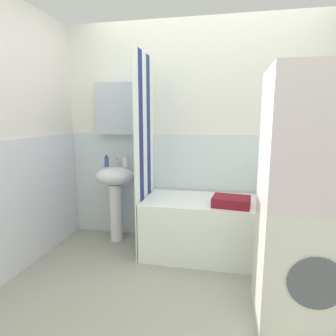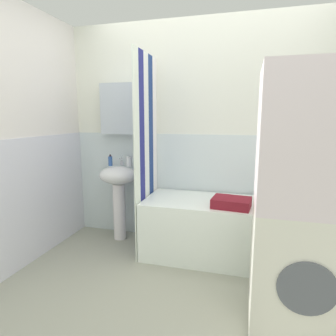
{
  "view_description": "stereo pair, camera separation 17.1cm",
  "coord_description": "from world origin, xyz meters",
  "px_view_note": "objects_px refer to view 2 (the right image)",
  "views": [
    {
      "loc": [
        0.26,
        -1.91,
        1.39
      ],
      "look_at": [
        -0.28,
        0.7,
        0.92
      ],
      "focal_mm": 30.92,
      "sensor_mm": 36.0,
      "label": 1
    },
    {
      "loc": [
        0.43,
        -1.87,
        1.39
      ],
      "look_at": [
        -0.28,
        0.7,
        0.92
      ],
      "focal_mm": 30.92,
      "sensor_mm": 36.0,
      "label": 2
    }
  ],
  "objects_px": {
    "sink": "(119,186)",
    "conditioner_bottle": "(294,188)",
    "washer_dryer_stack": "(303,206)",
    "shampoo_bottle": "(281,187)",
    "soap_dispenser": "(110,161)",
    "toothbrush_cup": "(129,161)",
    "towel_folded": "(231,203)",
    "body_wash_bottle": "(268,190)",
    "bathtub": "(222,230)"
  },
  "relations": [
    {
      "from": "toothbrush_cup",
      "to": "bathtub",
      "type": "xyz_separation_m",
      "value": [
        1.06,
        -0.19,
        -0.61
      ]
    },
    {
      "from": "soap_dispenser",
      "to": "conditioner_bottle",
      "type": "relative_size",
      "value": 0.53
    },
    {
      "from": "toothbrush_cup",
      "to": "towel_folded",
      "type": "relative_size",
      "value": 0.32
    },
    {
      "from": "sink",
      "to": "bathtub",
      "type": "xyz_separation_m",
      "value": [
        1.17,
        -0.14,
        -0.33
      ]
    },
    {
      "from": "soap_dispenser",
      "to": "bathtub",
      "type": "height_order",
      "value": "soap_dispenser"
    },
    {
      "from": "conditioner_bottle",
      "to": "body_wash_bottle",
      "type": "xyz_separation_m",
      "value": [
        -0.25,
        -0.01,
        -0.03
      ]
    },
    {
      "from": "shampoo_bottle",
      "to": "body_wash_bottle",
      "type": "xyz_separation_m",
      "value": [
        -0.13,
        -0.04,
        -0.03
      ]
    },
    {
      "from": "body_wash_bottle",
      "to": "soap_dispenser",
      "type": "bearing_deg",
      "value": -177.46
    },
    {
      "from": "washer_dryer_stack",
      "to": "conditioner_bottle",
      "type": "bearing_deg",
      "value": 84.07
    },
    {
      "from": "sink",
      "to": "shampoo_bottle",
      "type": "relative_size",
      "value": 3.55
    },
    {
      "from": "shampoo_bottle",
      "to": "body_wash_bottle",
      "type": "relative_size",
      "value": 1.28
    },
    {
      "from": "body_wash_bottle",
      "to": "washer_dryer_stack",
      "type": "distance_m",
      "value": 1.12
    },
    {
      "from": "body_wash_bottle",
      "to": "shampoo_bottle",
      "type": "bearing_deg",
      "value": 17.85
    },
    {
      "from": "toothbrush_cup",
      "to": "sink",
      "type": "bearing_deg",
      "value": -155.35
    },
    {
      "from": "soap_dispenser",
      "to": "bathtub",
      "type": "relative_size",
      "value": 0.08
    },
    {
      "from": "bathtub",
      "to": "body_wash_bottle",
      "type": "height_order",
      "value": "body_wash_bottle"
    },
    {
      "from": "shampoo_bottle",
      "to": "body_wash_bottle",
      "type": "height_order",
      "value": "shampoo_bottle"
    },
    {
      "from": "sink",
      "to": "soap_dispenser",
      "type": "distance_m",
      "value": 0.3
    },
    {
      "from": "soap_dispenser",
      "to": "conditioner_bottle",
      "type": "distance_m",
      "value": 1.95
    },
    {
      "from": "sink",
      "to": "toothbrush_cup",
      "type": "relative_size",
      "value": 7.9
    },
    {
      "from": "washer_dryer_stack",
      "to": "shampoo_bottle",
      "type": "bearing_deg",
      "value": 90.09
    },
    {
      "from": "soap_dispenser",
      "to": "toothbrush_cup",
      "type": "height_order",
      "value": "soap_dispenser"
    },
    {
      "from": "conditioner_bottle",
      "to": "shampoo_bottle",
      "type": "distance_m",
      "value": 0.12
    },
    {
      "from": "toothbrush_cup",
      "to": "bathtub",
      "type": "distance_m",
      "value": 1.24
    },
    {
      "from": "conditioner_bottle",
      "to": "washer_dryer_stack",
      "type": "distance_m",
      "value": 1.13
    },
    {
      "from": "soap_dispenser",
      "to": "shampoo_bottle",
      "type": "distance_m",
      "value": 1.84
    },
    {
      "from": "bathtub",
      "to": "shampoo_bottle",
      "type": "distance_m",
      "value": 0.74
    },
    {
      "from": "sink",
      "to": "soap_dispenser",
      "type": "bearing_deg",
      "value": 170.09
    },
    {
      "from": "conditioner_bottle",
      "to": "washer_dryer_stack",
      "type": "relative_size",
      "value": 0.14
    },
    {
      "from": "soap_dispenser",
      "to": "toothbrush_cup",
      "type": "relative_size",
      "value": 1.21
    },
    {
      "from": "sink",
      "to": "towel_folded",
      "type": "distance_m",
      "value": 1.29
    },
    {
      "from": "toothbrush_cup",
      "to": "shampoo_bottle",
      "type": "bearing_deg",
      "value": 2.95
    },
    {
      "from": "body_wash_bottle",
      "to": "washer_dryer_stack",
      "type": "relative_size",
      "value": 0.11
    },
    {
      "from": "bathtub",
      "to": "sink",
      "type": "bearing_deg",
      "value": 173.04
    },
    {
      "from": "shampoo_bottle",
      "to": "body_wash_bottle",
      "type": "bearing_deg",
      "value": -162.15
    },
    {
      "from": "soap_dispenser",
      "to": "washer_dryer_stack",
      "type": "height_order",
      "value": "washer_dryer_stack"
    },
    {
      "from": "soap_dispenser",
      "to": "washer_dryer_stack",
      "type": "bearing_deg",
      "value": -29.34
    },
    {
      "from": "bathtub",
      "to": "towel_folded",
      "type": "bearing_deg",
      "value": -61.61
    },
    {
      "from": "toothbrush_cup",
      "to": "bathtub",
      "type": "relative_size",
      "value": 0.07
    },
    {
      "from": "sink",
      "to": "body_wash_bottle",
      "type": "relative_size",
      "value": 4.55
    },
    {
      "from": "sink",
      "to": "conditioner_bottle",
      "type": "relative_size",
      "value": 3.48
    },
    {
      "from": "toothbrush_cup",
      "to": "shampoo_bottle",
      "type": "height_order",
      "value": "toothbrush_cup"
    },
    {
      "from": "conditioner_bottle",
      "to": "towel_folded",
      "type": "relative_size",
      "value": 0.72
    },
    {
      "from": "conditioner_bottle",
      "to": "bathtub",
      "type": "bearing_deg",
      "value": -159.57
    },
    {
      "from": "toothbrush_cup",
      "to": "body_wash_bottle",
      "type": "height_order",
      "value": "toothbrush_cup"
    },
    {
      "from": "soap_dispenser",
      "to": "sink",
      "type": "bearing_deg",
      "value": -9.91
    },
    {
      "from": "body_wash_bottle",
      "to": "towel_folded",
      "type": "height_order",
      "value": "body_wash_bottle"
    },
    {
      "from": "bathtub",
      "to": "towel_folded",
      "type": "distance_m",
      "value": 0.38
    },
    {
      "from": "conditioner_bottle",
      "to": "body_wash_bottle",
      "type": "bearing_deg",
      "value": -176.92
    },
    {
      "from": "conditioner_bottle",
      "to": "washer_dryer_stack",
      "type": "xyz_separation_m",
      "value": [
        -0.12,
        -1.11,
        0.15
      ]
    }
  ]
}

